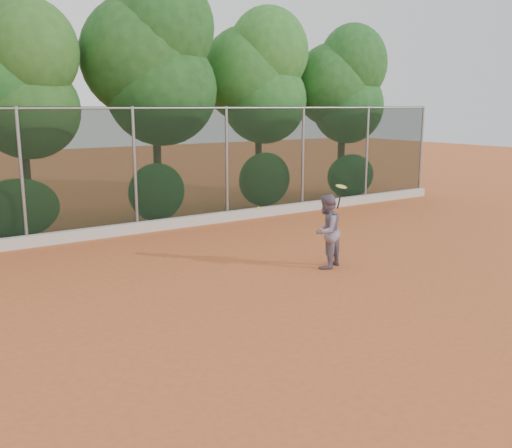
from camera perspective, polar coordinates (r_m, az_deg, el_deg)
ground at (r=10.68m, az=3.05°, el=-7.49°), size 80.00×80.00×0.00m
concrete_curb at (r=16.40m, az=-11.53°, el=-0.34°), size 24.00×0.20×0.30m
tennis_player at (r=12.57m, az=7.04°, el=-0.73°), size 0.97×0.88×1.64m
chainlink_fence at (r=16.30m, az=-12.03°, el=5.66°), size 24.09×0.09×3.50m
foliage_backdrop at (r=17.90m, az=-16.55°, el=14.12°), size 23.70×3.63×7.55m
tennis_racket at (r=12.42m, az=8.50°, el=3.53°), size 0.29×0.28×0.55m
tennis_ball_in_flight at (r=11.40m, az=0.26°, el=1.59°), size 0.06×0.06×0.06m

